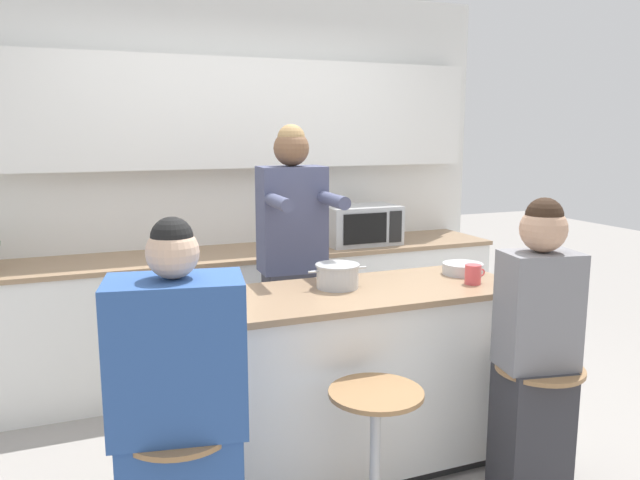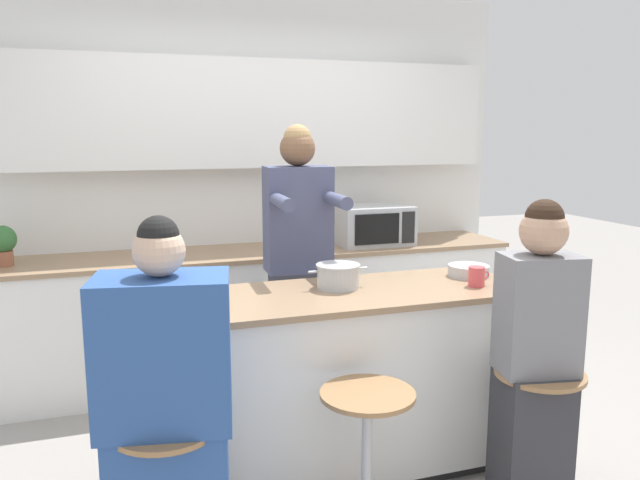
{
  "view_description": "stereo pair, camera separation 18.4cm",
  "coord_description": "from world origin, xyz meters",
  "px_view_note": "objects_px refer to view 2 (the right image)",
  "views": [
    {
      "loc": [
        -1.12,
        -2.69,
        1.71
      ],
      "look_at": [
        0.0,
        0.06,
        1.19
      ],
      "focal_mm": 35.0,
      "sensor_mm": 36.0,
      "label": 1
    },
    {
      "loc": [
        -0.95,
        -2.75,
        1.71
      ],
      "look_at": [
        0.0,
        0.06,
        1.19
      ],
      "focal_mm": 35.0,
      "sensor_mm": 36.0,
      "label": 2
    }
  ],
  "objects_px": {
    "person_seated_near": "(535,368)",
    "fruit_bowl": "(469,271)",
    "kitchen_island": "(324,384)",
    "person_cooking": "(299,276)",
    "cooking_pot": "(338,276)",
    "microwave": "(373,225)",
    "bar_stool_rightmost": "(536,431)",
    "bar_stool_center": "(367,456)",
    "potted_plant": "(2,243)",
    "coffee_cup_near": "(477,276)",
    "person_wrapped_blanket": "(167,422)"
  },
  "relations": [
    {
      "from": "microwave",
      "to": "potted_plant",
      "type": "distance_m",
      "value": 2.43
    },
    {
      "from": "bar_stool_center",
      "to": "fruit_bowl",
      "type": "xyz_separation_m",
      "value": [
        0.85,
        0.64,
        0.59
      ]
    },
    {
      "from": "potted_plant",
      "to": "fruit_bowl",
      "type": "bearing_deg",
      "value": -27.98
    },
    {
      "from": "person_cooking",
      "to": "person_seated_near",
      "type": "distance_m",
      "value": 1.42
    },
    {
      "from": "fruit_bowl",
      "to": "cooking_pot",
      "type": "bearing_deg",
      "value": -178.92
    },
    {
      "from": "coffee_cup_near",
      "to": "person_seated_near",
      "type": "bearing_deg",
      "value": -87.95
    },
    {
      "from": "kitchen_island",
      "to": "person_seated_near",
      "type": "xyz_separation_m",
      "value": [
        0.79,
        -0.58,
        0.2
      ]
    },
    {
      "from": "person_wrapped_blanket",
      "to": "bar_stool_center",
      "type": "bearing_deg",
      "value": 12.85
    },
    {
      "from": "person_cooking",
      "to": "potted_plant",
      "type": "bearing_deg",
      "value": 158.17
    },
    {
      "from": "bar_stool_center",
      "to": "potted_plant",
      "type": "bearing_deg",
      "value": 129.46
    },
    {
      "from": "bar_stool_center",
      "to": "microwave",
      "type": "height_order",
      "value": "microwave"
    },
    {
      "from": "person_wrapped_blanket",
      "to": "coffee_cup_near",
      "type": "distance_m",
      "value": 1.67
    },
    {
      "from": "microwave",
      "to": "person_cooking",
      "type": "bearing_deg",
      "value": -137.23
    },
    {
      "from": "person_wrapped_blanket",
      "to": "fruit_bowl",
      "type": "bearing_deg",
      "value": 32.52
    },
    {
      "from": "person_seated_near",
      "to": "fruit_bowl",
      "type": "height_order",
      "value": "person_seated_near"
    },
    {
      "from": "person_seated_near",
      "to": "coffee_cup_near",
      "type": "height_order",
      "value": "person_seated_near"
    },
    {
      "from": "bar_stool_rightmost",
      "to": "person_cooking",
      "type": "distance_m",
      "value": 1.52
    },
    {
      "from": "person_seated_near",
      "to": "kitchen_island",
      "type": "bearing_deg",
      "value": 154.56
    },
    {
      "from": "coffee_cup_near",
      "to": "kitchen_island",
      "type": "bearing_deg",
      "value": 171.62
    },
    {
      "from": "person_wrapped_blanket",
      "to": "coffee_cup_near",
      "type": "relative_size",
      "value": 12.43
    },
    {
      "from": "person_cooking",
      "to": "microwave",
      "type": "relative_size",
      "value": 3.26
    },
    {
      "from": "person_cooking",
      "to": "potted_plant",
      "type": "distance_m",
      "value": 1.82
    },
    {
      "from": "kitchen_island",
      "to": "microwave",
      "type": "xyz_separation_m",
      "value": [
        0.84,
        1.35,
        0.56
      ]
    },
    {
      "from": "person_seated_near",
      "to": "cooking_pot",
      "type": "xyz_separation_m",
      "value": [
        -0.69,
        0.65,
        0.32
      ]
    },
    {
      "from": "bar_stool_rightmost",
      "to": "potted_plant",
      "type": "xyz_separation_m",
      "value": [
        -2.4,
        1.98,
        0.66
      ]
    },
    {
      "from": "fruit_bowl",
      "to": "kitchen_island",
      "type": "bearing_deg",
      "value": -173.97
    },
    {
      "from": "microwave",
      "to": "potted_plant",
      "type": "height_order",
      "value": "microwave"
    },
    {
      "from": "kitchen_island",
      "to": "bar_stool_center",
      "type": "distance_m",
      "value": 0.56
    },
    {
      "from": "person_seated_near",
      "to": "potted_plant",
      "type": "xyz_separation_m",
      "value": [
        -2.38,
        1.97,
        0.36
      ]
    },
    {
      "from": "fruit_bowl",
      "to": "coffee_cup_near",
      "type": "distance_m",
      "value": 0.22
    },
    {
      "from": "kitchen_island",
      "to": "coffee_cup_near",
      "type": "relative_size",
      "value": 17.64
    },
    {
      "from": "coffee_cup_near",
      "to": "bar_stool_center",
      "type": "bearing_deg",
      "value": -150.74
    },
    {
      "from": "bar_stool_center",
      "to": "bar_stool_rightmost",
      "type": "height_order",
      "value": "same"
    },
    {
      "from": "person_wrapped_blanket",
      "to": "person_seated_near",
      "type": "bearing_deg",
      "value": 10.52
    },
    {
      "from": "bar_stool_rightmost",
      "to": "microwave",
      "type": "bearing_deg",
      "value": 89.07
    },
    {
      "from": "fruit_bowl",
      "to": "microwave",
      "type": "relative_size",
      "value": 0.41
    },
    {
      "from": "coffee_cup_near",
      "to": "potted_plant",
      "type": "height_order",
      "value": "potted_plant"
    },
    {
      "from": "bar_stool_rightmost",
      "to": "kitchen_island",
      "type": "bearing_deg",
      "value": 143.9
    },
    {
      "from": "person_cooking",
      "to": "fruit_bowl",
      "type": "height_order",
      "value": "person_cooking"
    },
    {
      "from": "bar_stool_rightmost",
      "to": "cooking_pot",
      "type": "distance_m",
      "value": 1.15
    },
    {
      "from": "kitchen_island",
      "to": "bar_stool_center",
      "type": "bearing_deg",
      "value": -90.0
    },
    {
      "from": "kitchen_island",
      "to": "cooking_pot",
      "type": "bearing_deg",
      "value": 37.52
    },
    {
      "from": "cooking_pot",
      "to": "potted_plant",
      "type": "xyz_separation_m",
      "value": [
        -1.69,
        1.31,
        0.04
      ]
    },
    {
      "from": "kitchen_island",
      "to": "person_seated_near",
      "type": "bearing_deg",
      "value": -36.28
    },
    {
      "from": "person_cooking",
      "to": "person_seated_near",
      "type": "height_order",
      "value": "person_cooking"
    },
    {
      "from": "bar_stool_rightmost",
      "to": "coffee_cup_near",
      "type": "height_order",
      "value": "coffee_cup_near"
    },
    {
      "from": "person_cooking",
      "to": "person_wrapped_blanket",
      "type": "bearing_deg",
      "value": -122.57
    },
    {
      "from": "bar_stool_rightmost",
      "to": "person_wrapped_blanket",
      "type": "height_order",
      "value": "person_wrapped_blanket"
    },
    {
      "from": "coffee_cup_near",
      "to": "fruit_bowl",
      "type": "bearing_deg",
      "value": 68.52
    },
    {
      "from": "kitchen_island",
      "to": "cooking_pot",
      "type": "relative_size",
      "value": 6.54
    }
  ]
}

